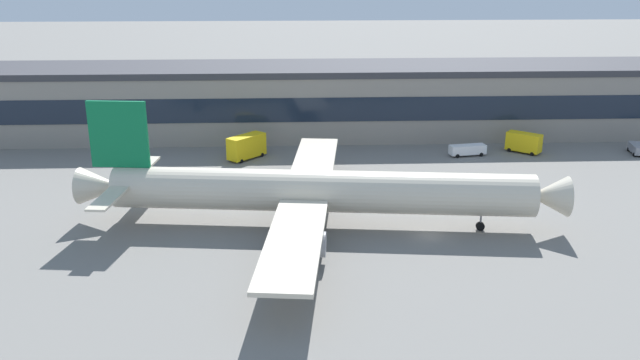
# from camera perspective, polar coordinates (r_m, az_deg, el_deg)

# --- Properties ---
(ground_plane) EXTENTS (600.00, 600.00, 0.00)m
(ground_plane) POSITION_cam_1_polar(r_m,az_deg,el_deg) (85.01, 9.35, -4.59)
(ground_plane) COLOR slate
(terminal_building) EXTENTS (171.42, 17.84, 13.57)m
(terminal_building) POSITION_cam_1_polar(r_m,az_deg,el_deg) (130.87, 5.08, 6.94)
(terminal_building) COLOR gray
(terminal_building) RESTS_ON ground_plane
(airliner) EXTENTS (62.76, 54.05, 16.19)m
(airliner) POSITION_cam_1_polar(r_m,az_deg,el_deg) (84.49, -0.50, -0.96)
(airliner) COLOR beige
(airliner) RESTS_ON ground_plane
(catering_truck) EXTENTS (6.75, 7.09, 4.15)m
(catering_truck) POSITION_cam_1_polar(r_m,az_deg,el_deg) (114.91, -6.41, 2.93)
(catering_truck) COLOR yellow
(catering_truck) RESTS_ON ground_plane
(belt_loader) EXTENTS (6.64, 3.03, 1.95)m
(belt_loader) POSITION_cam_1_polar(r_m,az_deg,el_deg) (119.24, 12.66, 2.60)
(belt_loader) COLOR white
(belt_loader) RESTS_ON ground_plane
(stair_truck) EXTENTS (6.11, 5.73, 3.55)m
(stair_truck) POSITION_cam_1_polar(r_m,az_deg,el_deg) (123.56, 17.23, 3.16)
(stair_truck) COLOR yellow
(stair_truck) RESTS_ON ground_plane
(pushback_tractor) EXTENTS (3.41, 5.18, 1.75)m
(pushback_tractor) POSITION_cam_1_polar(r_m,az_deg,el_deg) (130.42, 25.80, 2.48)
(pushback_tractor) COLOR gray
(pushback_tractor) RESTS_ON ground_plane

